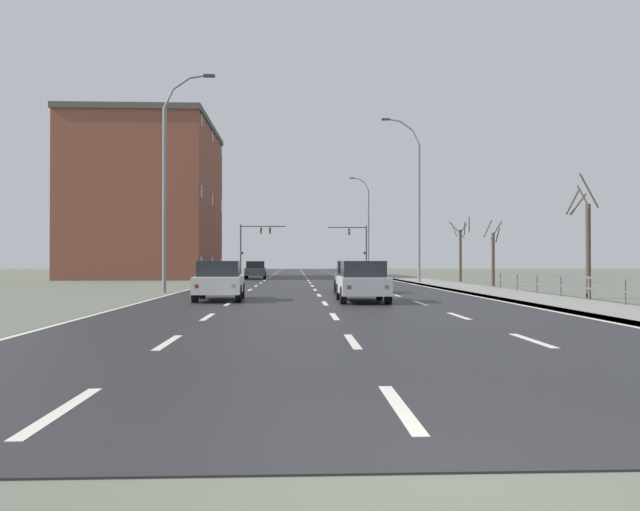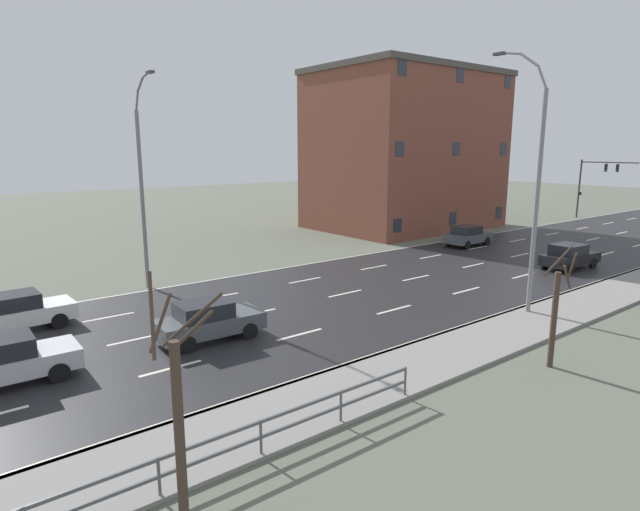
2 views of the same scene
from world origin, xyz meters
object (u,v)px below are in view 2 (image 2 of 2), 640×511
at_px(street_lamp_left_bank, 143,188).
at_px(car_near_left, 468,236).
at_px(car_distant, 570,256).
at_px(car_far_left, 18,312).
at_px(car_near_right, 6,361).
at_px(street_lamp_midground, 534,188).
at_px(traffic_signal_left, 594,178).
at_px(brick_building, 405,150).
at_px(car_mid_centre, 209,320).

relative_size(street_lamp_left_bank, car_near_left, 2.64).
relative_size(car_distant, car_far_left, 1.01).
xyz_separation_m(car_distant, car_near_left, (-8.72, 1.51, 0.00)).
xyz_separation_m(car_distant, car_far_left, (-8.24, -28.97, 0.00)).
xyz_separation_m(street_lamp_left_bank, car_far_left, (3.37, -6.66, -4.55)).
bearing_deg(car_near_right, car_far_left, 169.12).
distance_m(street_lamp_left_bank, car_near_left, 24.42).
xyz_separation_m(street_lamp_midground, traffic_signal_left, (-13.90, 35.69, -1.34)).
height_order(car_distant, car_near_right, same).
relative_size(car_near_right, car_near_left, 0.99).
relative_size(car_distant, car_near_right, 1.02).
bearing_deg(car_distant, car_near_right, -91.72).
bearing_deg(brick_building, street_lamp_left_bank, -75.04).
bearing_deg(street_lamp_left_bank, traffic_signal_left, 88.84).
distance_m(traffic_signal_left, car_near_right, 56.10).
bearing_deg(brick_building, street_lamp_midground, -34.92).
distance_m(car_mid_centre, car_distant, 23.42).
height_order(traffic_signal_left, car_mid_centre, traffic_signal_left).
distance_m(car_mid_centre, car_near_left, 25.59).
bearing_deg(brick_building, car_near_left, -19.50).
bearing_deg(street_lamp_midground, car_mid_centre, -113.68).
bearing_deg(traffic_signal_left, car_near_left, -85.36).
bearing_deg(street_lamp_midground, traffic_signal_left, 111.29).
bearing_deg(street_lamp_left_bank, car_far_left, -63.14).
bearing_deg(car_near_left, car_near_right, -81.04).
xyz_separation_m(car_far_left, car_near_right, (5.53, -1.14, 0.00)).
height_order(street_lamp_midground, traffic_signal_left, street_lamp_midground).
height_order(street_lamp_left_bank, brick_building, brick_building).
height_order(car_mid_centre, brick_building, brick_building).
bearing_deg(car_mid_centre, traffic_signal_left, 102.11).
xyz_separation_m(car_mid_centre, car_near_left, (-6.30, 24.80, 0.00)).
xyz_separation_m(traffic_signal_left, car_mid_centre, (8.24, -48.61, -3.51)).
bearing_deg(traffic_signal_left, car_distant, -67.18).
bearing_deg(car_far_left, car_near_left, 88.60).
distance_m(street_lamp_midground, car_far_left, 22.40).
distance_m(car_distant, brick_building, 20.65).
relative_size(traffic_signal_left, car_distant, 1.48).
bearing_deg(car_mid_centre, car_far_left, -133.26).
height_order(car_near_right, brick_building, brick_building).
distance_m(car_distant, car_near_left, 8.85).
height_order(car_near_left, brick_building, brick_building).
bearing_deg(street_lamp_midground, brick_building, 145.08).
bearing_deg(street_lamp_left_bank, car_near_right, -41.23).
relative_size(street_lamp_left_bank, car_near_right, 2.66).
bearing_deg(car_distant, traffic_signal_left, 116.25).
height_order(car_mid_centre, car_distant, same).
bearing_deg(traffic_signal_left, car_far_left, -87.46).
distance_m(street_lamp_midground, car_distant, 11.91).
bearing_deg(street_lamp_left_bank, car_mid_centre, -6.11).
relative_size(car_near_right, brick_building, 0.25).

